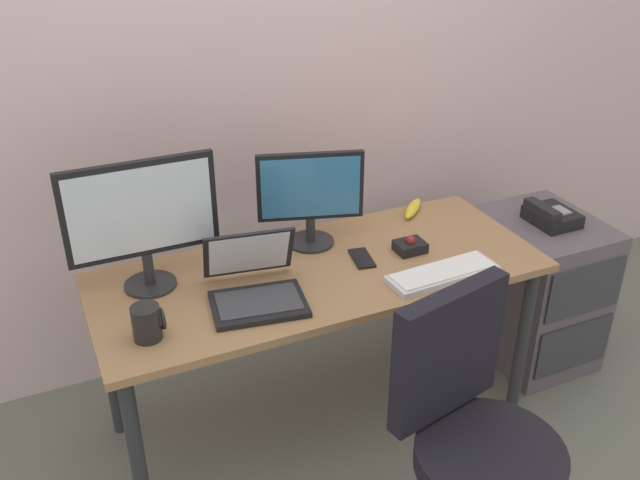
# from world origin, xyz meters

# --- Properties ---
(ground_plane) EXTENTS (8.00, 8.00, 0.00)m
(ground_plane) POSITION_xyz_m (0.00, 0.00, 0.00)
(ground_plane) COLOR slate
(back_wall) EXTENTS (6.00, 0.10, 2.80)m
(back_wall) POSITION_xyz_m (0.00, 0.68, 1.40)
(back_wall) COLOR beige
(back_wall) RESTS_ON ground
(desk) EXTENTS (1.63, 0.66, 0.71)m
(desk) POSITION_xyz_m (0.00, 0.00, 0.63)
(desk) COLOR #9E734B
(desk) RESTS_ON ground
(file_cabinet) EXTENTS (0.42, 0.53, 0.67)m
(file_cabinet) POSITION_xyz_m (1.06, 0.01, 0.34)
(file_cabinet) COLOR #5D535B
(file_cabinet) RESTS_ON ground
(desk_phone) EXTENTS (0.17, 0.20, 0.09)m
(desk_phone) POSITION_xyz_m (1.06, -0.00, 0.71)
(desk_phone) COLOR black
(desk_phone) RESTS_ON file_cabinet
(office_chair) EXTENTS (0.52, 0.53, 0.95)m
(office_chair) POSITION_xyz_m (0.15, -0.78, 0.44)
(office_chair) COLOR black
(office_chair) RESTS_ON ground
(monitor_main) EXTENTS (0.51, 0.18, 0.46)m
(monitor_main) POSITION_xyz_m (-0.58, 0.14, 0.98)
(monitor_main) COLOR #262628
(monitor_main) RESTS_ON desk
(monitor_side) EXTENTS (0.39, 0.18, 0.37)m
(monitor_side) POSITION_xyz_m (0.05, 0.19, 0.92)
(monitor_side) COLOR #262628
(monitor_side) RESTS_ON desk
(keyboard) EXTENTS (0.42, 0.16, 0.03)m
(keyboard) POSITION_xyz_m (0.38, -0.23, 0.72)
(keyboard) COLOR silver
(keyboard) RESTS_ON desk
(laptop) EXTENTS (0.36, 0.36, 0.22)m
(laptop) POSITION_xyz_m (-0.28, -0.08, 0.76)
(laptop) COLOR black
(laptop) RESTS_ON desk
(trackball_mouse) EXTENTS (0.11, 0.09, 0.07)m
(trackball_mouse) POSITION_xyz_m (0.36, -0.02, 0.73)
(trackball_mouse) COLOR black
(trackball_mouse) RESTS_ON desk
(coffee_mug) EXTENTS (0.10, 0.09, 0.11)m
(coffee_mug) POSITION_xyz_m (-0.65, -0.16, 0.77)
(coffee_mug) COLOR black
(coffee_mug) RESTS_ON desk
(cell_phone) EXTENTS (0.09, 0.15, 0.01)m
(cell_phone) POSITION_xyz_m (0.17, -0.00, 0.71)
(cell_phone) COLOR black
(cell_phone) RESTS_ON desk
(banana) EXTENTS (0.17, 0.16, 0.04)m
(banana) POSITION_xyz_m (0.55, 0.26, 0.73)
(banana) COLOR yellow
(banana) RESTS_ON desk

